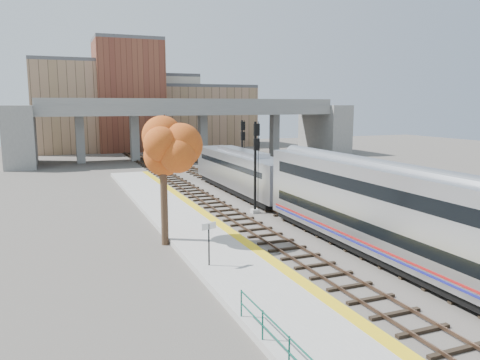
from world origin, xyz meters
name	(u,v)px	position (x,y,z in m)	size (l,w,h in m)	color
ground	(301,228)	(0.00, 0.00, 0.00)	(160.00, 160.00, 0.00)	#47423D
platform	(202,236)	(-7.25, 0.00, 0.17)	(4.50, 60.00, 0.35)	#9E9E99
yellow_strip	(230,231)	(-5.35, 0.00, 0.35)	(0.70, 60.00, 0.01)	yellow
tracks	(245,195)	(0.93, 12.50, 0.08)	(10.70, 95.00, 0.25)	black
overpass	(190,122)	(4.92, 45.00, 5.81)	(54.00, 12.00, 9.50)	slate
buildings_far	(142,108)	(1.26, 66.57, 7.88)	(43.00, 21.00, 20.60)	#9C765A
parking_lot	(290,168)	(14.00, 28.00, 0.02)	(14.00, 18.00, 0.04)	black
locomotive	(241,171)	(1.00, 13.54, 2.28)	(3.02, 19.05, 4.10)	#A8AAB2
coach	(403,216)	(1.00, -9.06, 2.80)	(3.03, 25.00, 5.00)	#A8AAB2
signal_mast_near	(256,168)	(-1.10, 5.42, 3.67)	(0.60, 0.64, 7.30)	#9E9E99
signal_mast_mid	(242,153)	(3.00, 18.20, 3.45)	(0.60, 0.64, 6.97)	#9E9E99
signal_mast_far	(165,140)	(-1.10, 36.83, 3.62)	(0.60, 0.64, 7.23)	#9E9E99
station_sign	(209,235)	(-8.71, -5.87, 1.98)	(0.87, 0.32, 2.27)	black
tree	(163,149)	(-9.75, -0.27, 5.99)	(3.60, 3.60, 8.08)	#382619
car_a	(269,167)	(9.95, 26.16, 0.58)	(1.28, 3.18, 1.08)	#99999E
car_b	(297,166)	(14.15, 26.18, 0.60)	(1.19, 3.41, 1.12)	#99999E
car_c	(310,161)	(18.41, 29.96, 0.58)	(1.51, 3.72, 1.08)	#99999E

